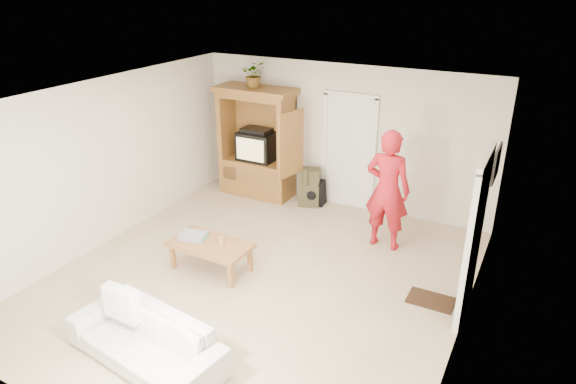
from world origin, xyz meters
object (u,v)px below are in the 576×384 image
at_px(armoire, 258,150).
at_px(man, 387,190).
at_px(coffee_table, 210,246).
at_px(sofa, 146,340).

height_order(armoire, man, armoire).
xyz_separation_m(armoire, coffee_table, (0.83, -2.77, -0.53)).
relative_size(armoire, man, 1.09).
xyz_separation_m(man, coffee_table, (-2.00, -1.88, -0.58)).
distance_m(man, coffee_table, 2.81).
distance_m(armoire, sofa, 4.91).
bearing_deg(coffee_table, sofa, -74.10).
xyz_separation_m(armoire, sofa, (1.33, -4.69, -0.63)).
bearing_deg(armoire, man, -17.40).
height_order(man, coffee_table, man).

